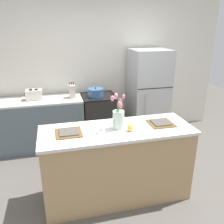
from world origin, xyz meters
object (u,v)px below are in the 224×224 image
at_px(stove_range, 100,118).
at_px(flower_vase, 118,117).
at_px(pear_figurine, 130,127).
at_px(knife_block, 72,91).
at_px(refrigerator, 148,94).
at_px(plate_setting_right, 161,123).
at_px(toaster, 34,95).
at_px(cooking_pot, 96,92).
at_px(plate_setting_left, 69,133).

bearing_deg(stove_range, flower_vase, -93.03).
xyz_separation_m(pear_figurine, knife_block, (-0.50, 1.69, 0.01)).
xyz_separation_m(refrigerator, flower_vase, (-1.03, -1.58, 0.25)).
bearing_deg(plate_setting_right, knife_block, 120.63).
bearing_deg(toaster, cooking_pot, -4.02).
relative_size(flower_vase, cooking_pot, 1.52).
height_order(flower_vase, cooking_pot, flower_vase).
height_order(refrigerator, toaster, refrigerator).
height_order(pear_figurine, knife_block, knife_block).
relative_size(refrigerator, plate_setting_left, 5.69).
height_order(flower_vase, pear_figurine, flower_vase).
bearing_deg(pear_figurine, flower_vase, 134.97).
xyz_separation_m(flower_vase, cooking_pot, (0.02, 1.55, -0.13)).
relative_size(flower_vase, pear_figurine, 3.45).
height_order(refrigerator, knife_block, refrigerator).
xyz_separation_m(stove_range, flower_vase, (-0.08, -1.58, 0.64)).
bearing_deg(knife_block, plate_setting_left, -96.63).
bearing_deg(knife_block, pear_figurine, -73.44).
xyz_separation_m(flower_vase, plate_setting_left, (-0.58, -0.00, -0.14)).
relative_size(flower_vase, toaster, 1.51).
bearing_deg(toaster, refrigerator, -0.97).
xyz_separation_m(refrigerator, plate_setting_left, (-1.61, -1.58, 0.11)).
distance_m(plate_setting_left, cooking_pot, 1.66).
xyz_separation_m(plate_setting_left, knife_block, (0.18, 1.58, 0.05)).
height_order(plate_setting_left, cooking_pot, cooking_pot).
bearing_deg(pear_figurine, stove_range, 90.91).
bearing_deg(pear_figurine, knife_block, 106.56).
bearing_deg(toaster, knife_block, -3.65).
bearing_deg(refrigerator, pear_figurine, -118.56).
bearing_deg(plate_setting_left, cooking_pot, 69.06).
relative_size(stove_range, pear_figurine, 7.21).
height_order(flower_vase, plate_setting_left, flower_vase).
bearing_deg(plate_setting_left, knife_block, 83.37).
bearing_deg(cooking_pot, stove_range, 29.28).
height_order(refrigerator, cooking_pot, refrigerator).
distance_m(plate_setting_left, toaster, 1.68).
relative_size(pear_figurine, toaster, 0.44).
bearing_deg(knife_block, refrigerator, 0.23).
distance_m(flower_vase, pear_figurine, 0.19).
relative_size(toaster, cooking_pot, 1.01).
height_order(flower_vase, toaster, flower_vase).
bearing_deg(refrigerator, flower_vase, -123.12).
xyz_separation_m(flower_vase, toaster, (-1.03, 1.62, -0.12)).
bearing_deg(stove_range, knife_block, -179.39).
bearing_deg(flower_vase, refrigerator, 56.88).
bearing_deg(flower_vase, plate_setting_left, -179.99).
xyz_separation_m(toaster, cooking_pot, (1.05, -0.07, -0.01)).
bearing_deg(refrigerator, cooking_pot, -177.82).
bearing_deg(refrigerator, plate_setting_right, -107.20).
height_order(plate_setting_right, cooking_pot, cooking_pot).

